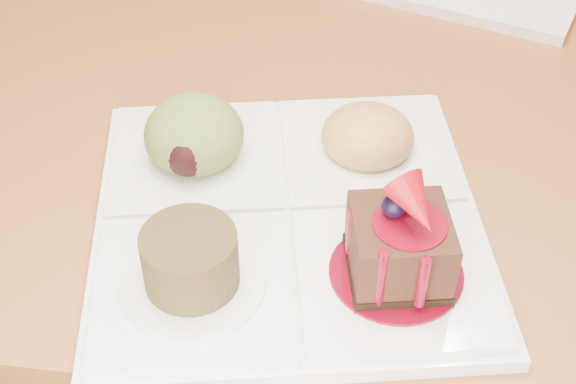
# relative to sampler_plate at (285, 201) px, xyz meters

# --- Properties ---
(ground) EXTENTS (6.00, 6.00, 0.00)m
(ground) POSITION_rel_sampler_plate_xyz_m (-0.03, 0.75, -0.77)
(ground) COLOR #502616
(sampler_plate) EXTENTS (0.34, 0.34, 0.11)m
(sampler_plate) POSITION_rel_sampler_plate_xyz_m (0.00, 0.00, 0.00)
(sampler_plate) COLOR white
(sampler_plate) RESTS_ON dining_table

